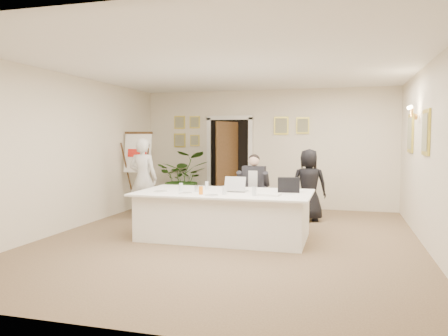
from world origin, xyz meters
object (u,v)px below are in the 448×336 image
object	(u,v)px
potted_palm	(184,178)
oj_glass	(201,190)
flip_chart	(140,176)
standing_man	(143,179)
conference_table	(224,214)
steel_jug	(197,188)
laptop	(237,183)
laptop_bag	(289,185)
paper_stack	(270,194)
standing_woman	(309,185)
seated_man	(254,189)

from	to	relation	value
potted_palm	oj_glass	size ratio (longest dim) A/B	10.43
flip_chart	standing_man	size ratio (longest dim) A/B	1.06
conference_table	steel_jug	world-z (taller)	steel_jug
laptop	laptop_bag	bearing A→B (deg)	8.50
standing_man	oj_glass	world-z (taller)	standing_man
standing_man	paper_stack	world-z (taller)	standing_man
laptop_bag	steel_jug	bearing A→B (deg)	-173.20
conference_table	standing_woman	world-z (taller)	standing_woman
laptop_bag	steel_jug	xyz separation A→B (m)	(-1.47, -0.31, -0.07)
paper_stack	standing_man	bearing A→B (deg)	151.95
flip_chart	paper_stack	xyz separation A→B (m)	(3.32, -2.26, -0.02)
potted_palm	steel_jug	distance (m)	3.53
laptop	oj_glass	size ratio (longest dim) A/B	2.83
laptop	steel_jug	distance (m)	0.67
laptop	potted_palm	bearing A→B (deg)	128.06
oj_glass	potted_palm	bearing A→B (deg)	114.72
flip_chart	steel_jug	distance (m)	2.97
paper_stack	seated_man	bearing A→B (deg)	110.56
potted_palm	oj_glass	bearing A→B (deg)	-65.28
seated_man	flip_chart	bearing A→B (deg)	158.48
conference_table	steel_jug	bearing A→B (deg)	-163.48
paper_stack	steel_jug	bearing A→B (deg)	173.17
steel_jug	seated_man	bearing A→B (deg)	63.00
steel_jug	standing_woman	bearing A→B (deg)	50.35
flip_chart	potted_palm	bearing A→B (deg)	60.12
conference_table	oj_glass	size ratio (longest dim) A/B	22.03
steel_jug	flip_chart	bearing A→B (deg)	134.72
standing_woman	laptop	world-z (taller)	standing_woman
steel_jug	standing_man	bearing A→B (deg)	139.93
laptop	oj_glass	bearing A→B (deg)	-125.78
standing_man	steel_jug	size ratio (longest dim) A/B	15.04
seated_man	steel_jug	distance (m)	1.50
standing_man	paper_stack	xyz separation A→B (m)	(2.89, -1.54, -0.04)
potted_palm	paper_stack	world-z (taller)	potted_palm
flip_chart	potted_palm	world-z (taller)	flip_chart
standing_woman	paper_stack	world-z (taller)	standing_woman
flip_chart	seated_man	bearing A→B (deg)	-15.67
laptop	standing_woman	bearing A→B (deg)	62.86
laptop_bag	oj_glass	distance (m)	1.45
paper_stack	steel_jug	xyz separation A→B (m)	(-1.23, 0.15, 0.04)
flip_chart	potted_palm	xyz separation A→B (m)	(0.63, 1.10, -0.14)
standing_man	steel_jug	world-z (taller)	standing_man
potted_palm	steel_jug	xyz separation A→B (m)	(1.45, -3.21, 0.15)
potted_palm	flip_chart	bearing A→B (deg)	-119.88
standing_woman	potted_palm	distance (m)	3.34
conference_table	laptop_bag	bearing A→B (deg)	9.68
flip_chart	oj_glass	bearing A→B (deg)	-47.09
standing_woman	paper_stack	bearing A→B (deg)	68.94
potted_palm	steel_jug	bearing A→B (deg)	-65.64
conference_table	steel_jug	size ratio (longest dim) A/B	26.03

